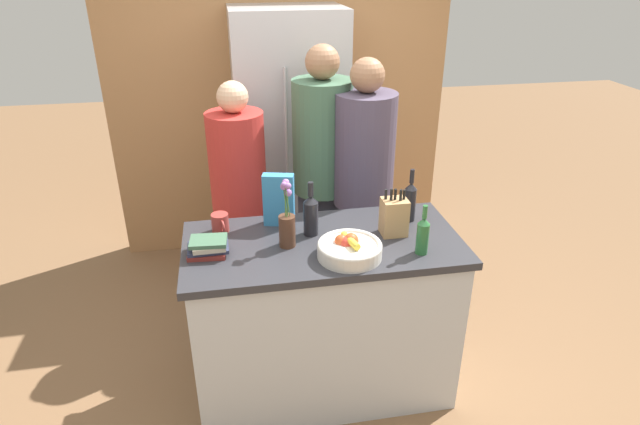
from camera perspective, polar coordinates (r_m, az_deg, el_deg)
name	(u,v)px	position (r m, az deg, el deg)	size (l,w,h in m)	color
ground_plane	(323,381)	(3.27, 0.28, -17.56)	(14.00, 14.00, 0.00)	brown
kitchen_island	(323,316)	(2.97, 0.30, -10.97)	(1.41, 0.69, 0.94)	silver
back_wall_wood	(280,89)	(4.26, -4.25, 13.02)	(2.61, 0.12, 2.60)	#AD7A4C
refrigerator	(290,145)	(4.01, -3.24, 7.25)	(0.78, 0.62, 1.93)	#B7B7BC
fruit_bowl	(349,248)	(2.56, 3.14, -3.83)	(0.31, 0.31, 0.11)	silver
knife_block	(394,216)	(2.76, 7.91, -0.42)	(0.13, 0.11, 0.26)	tan
flower_vase	(287,224)	(2.62, -3.55, -1.24)	(0.08, 0.08, 0.35)	#4C2D1E
cereal_box	(279,200)	(2.82, -4.42, 1.35)	(0.17, 0.10, 0.29)	teal
coffee_mug	(220,223)	(2.83, -10.59, -1.10)	(0.09, 0.13, 0.10)	#99332D
book_stack	(208,247)	(2.64, -11.84, -3.58)	(0.20, 0.15, 0.08)	maroon
bottle_oil	(311,214)	(2.73, -0.99, -0.17)	(0.08, 0.08, 0.29)	black
bottle_vinegar	(423,235)	(2.61, 10.91, -2.34)	(0.06, 0.06, 0.25)	#286633
bottle_wine	(410,201)	(2.91, 9.59, 1.27)	(0.06, 0.06, 0.30)	black
person_at_sink	(239,193)	(3.40, -8.59, 2.07)	(0.35, 0.35, 1.59)	#383842
person_in_blue	(322,169)	(3.45, 0.24, 4.62)	(0.38, 0.38, 1.78)	#383842
person_in_red_tee	(363,182)	(3.34, 4.64, 3.24)	(0.37, 0.37, 1.73)	#383842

